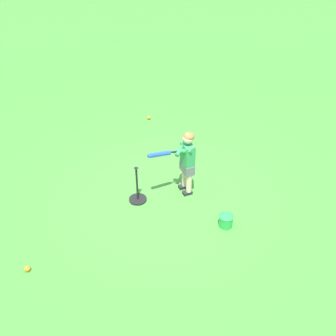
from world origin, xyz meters
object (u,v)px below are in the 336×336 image
Objects in this scene: play_ball_far_right at (149,118)px; toy_bucket at (226,221)px; child_batter at (186,158)px; play_ball_far_left at (27,269)px; batting_tee at (138,195)px.

play_ball_far_right is 0.34× the size of toy_bucket.
child_batter is 1.13m from toy_bucket.
batting_tee reaches higher than play_ball_far_left.
play_ball_far_left reaches higher than play_ball_far_right.
child_batter reaches higher than play_ball_far_left.
play_ball_far_left is 0.36× the size of toy_bucket.
child_batter is 2.72m from play_ball_far_left.
child_batter is 14.65× the size of play_ball_far_right.
play_ball_far_left is 2.78m from toy_bucket.
play_ball_far_left is 0.13× the size of batting_tee.
play_ball_far_right is 0.95× the size of play_ball_far_left.
batting_tee is 2.87× the size of toy_bucket.
toy_bucket is at bearing -113.64° from batting_tee.
play_ball_far_right is 4.33m from play_ball_far_left.
batting_tee is (-0.23, 0.75, -0.55)m from child_batter.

